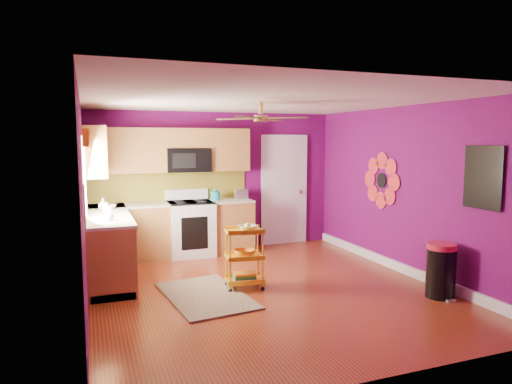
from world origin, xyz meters
name	(u,v)px	position (x,y,z in m)	size (l,w,h in m)	color
ground	(266,289)	(0.00, 0.00, 0.00)	(5.00, 5.00, 0.00)	maroon
room_envelope	(268,168)	(0.03, 0.00, 1.63)	(4.54, 5.04, 2.52)	#610B57
lower_cabinets	(146,238)	(-1.35, 1.82, 0.43)	(2.81, 2.31, 0.94)	brown
electric_range	(190,228)	(-0.55, 2.17, 0.48)	(0.76, 0.66, 1.13)	white
upper_cabinetry	(148,152)	(-1.24, 2.17, 1.80)	(2.80, 2.30, 1.26)	brown
left_window	(85,159)	(-2.22, 1.05, 1.74)	(0.08, 1.35, 1.08)	white
panel_door	(284,191)	(1.35, 2.47, 1.02)	(0.95, 0.11, 2.15)	white
right_wall_art	(422,179)	(2.23, -0.34, 1.44)	(0.04, 2.74, 1.04)	black
ceiling_fan	(261,118)	(0.00, 0.20, 2.29)	(1.01, 1.01, 0.26)	#BF8C3F
shag_rug	(205,295)	(-0.84, 0.00, 0.01)	(0.93, 1.52, 0.02)	black
rolling_cart	(245,255)	(-0.25, 0.14, 0.46)	(0.54, 0.42, 0.89)	yellow
trash_can	(441,270)	(1.97, -1.06, 0.35)	(0.38, 0.40, 0.70)	black
teal_kettle	(215,196)	(-0.09, 2.21, 1.02)	(0.18, 0.18, 0.21)	#138E87
toaster	(241,194)	(0.40, 2.23, 1.03)	(0.22, 0.15, 0.18)	beige
soap_bottle_a	(107,210)	(-1.96, 0.99, 1.04)	(0.09, 0.09, 0.20)	#EA3F72
soap_bottle_b	(103,204)	(-1.99, 1.67, 1.03)	(0.15, 0.15, 0.19)	white
counter_dish	(108,207)	(-1.91, 1.79, 0.97)	(0.25, 0.25, 0.06)	white
counter_cup	(109,217)	(-1.95, 0.71, 0.99)	(0.12, 0.12, 0.09)	white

